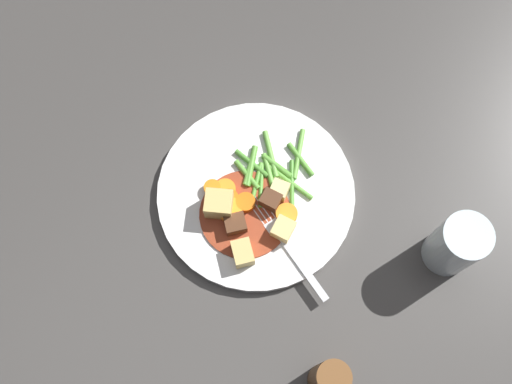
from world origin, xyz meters
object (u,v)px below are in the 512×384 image
at_px(potato_chunk_1, 219,204).
at_px(fork, 286,244).
at_px(potato_chunk_2, 243,253).
at_px(meat_chunk_0, 235,224).
at_px(water_glass, 456,245).
at_px(carrot_slice_4, 230,210).
at_px(carrot_slice_5, 212,188).
at_px(carrot_slice_3, 285,216).
at_px(potato_chunk_3, 283,229).
at_px(pepper_mill, 328,379).
at_px(dinner_plate, 256,194).
at_px(carrot_slice_2, 244,201).
at_px(meat_chunk_1, 269,203).
at_px(carrot_slice_0, 225,189).
at_px(carrot_slice_1, 229,199).
at_px(potato_chunk_0, 279,190).

distance_m(potato_chunk_1, fork, 0.11).
relative_size(potato_chunk_1, potato_chunk_2, 1.09).
distance_m(meat_chunk_0, water_glass, 0.30).
relative_size(carrot_slice_4, carrot_slice_5, 1.47).
relative_size(carrot_slice_3, carrot_slice_5, 1.28).
height_order(potato_chunk_3, pepper_mill, pepper_mill).
xyz_separation_m(carrot_slice_3, potato_chunk_2, (0.08, -0.01, 0.01)).
relative_size(meat_chunk_0, fork, 0.17).
bearing_deg(fork, carrot_slice_4, -82.46).
relative_size(carrot_slice_4, pepper_mill, 0.28).
relative_size(dinner_plate, potato_chunk_1, 7.53).
xyz_separation_m(carrot_slice_3, water_glass, (-0.10, 0.20, 0.03)).
relative_size(carrot_slice_3, potato_chunk_3, 1.05).
height_order(carrot_slice_2, potato_chunk_1, potato_chunk_1).
distance_m(carrot_slice_2, carrot_slice_4, 0.02).
bearing_deg(carrot_slice_5, meat_chunk_0, 70.67).
xyz_separation_m(carrot_slice_4, meat_chunk_1, (-0.04, 0.04, 0.01)).
height_order(carrot_slice_2, fork, carrot_slice_2).
bearing_deg(carrot_slice_0, potato_chunk_2, 54.12).
bearing_deg(carrot_slice_5, carrot_slice_4, 76.99).
distance_m(carrot_slice_3, potato_chunk_1, 0.09).
distance_m(carrot_slice_1, potato_chunk_3, 0.09).
xyz_separation_m(potato_chunk_1, potato_chunk_2, (0.03, 0.07, -0.01)).
bearing_deg(water_glass, carrot_slice_4, -61.89).
distance_m(carrot_slice_2, carrot_slice_3, 0.06).
xyz_separation_m(carrot_slice_0, meat_chunk_1, (-0.02, 0.06, 0.01)).
height_order(carrot_slice_3, carrot_slice_4, carrot_slice_4).
distance_m(potato_chunk_2, fork, 0.06).
relative_size(carrot_slice_4, potato_chunk_3, 1.21).
bearing_deg(carrot_slice_0, meat_chunk_1, 108.89).
distance_m(carrot_slice_2, carrot_slice_5, 0.05).
height_order(carrot_slice_0, potato_chunk_0, potato_chunk_0).
bearing_deg(dinner_plate, potato_chunk_1, -25.87).
relative_size(carrot_slice_2, potato_chunk_3, 0.94).
bearing_deg(potato_chunk_3, carrot_slice_0, -87.61).
relative_size(carrot_slice_5, water_glass, 0.23).
relative_size(dinner_plate, potato_chunk_3, 9.68).
xyz_separation_m(potato_chunk_2, water_glass, (-0.18, 0.22, 0.02)).
bearing_deg(carrot_slice_3, fork, 40.92).
relative_size(fork, water_glass, 1.65).
bearing_deg(water_glass, fork, -53.62).
distance_m(carrot_slice_4, potato_chunk_3, 0.08).
xyz_separation_m(meat_chunk_0, meat_chunk_1, (-0.05, 0.02, 0.00)).
xyz_separation_m(carrot_slice_3, potato_chunk_3, (0.02, 0.01, 0.01)).
height_order(potato_chunk_1, fork, potato_chunk_1).
bearing_deg(dinner_plate, carrot_slice_0, -53.93).
xyz_separation_m(potato_chunk_2, meat_chunk_1, (-0.08, -0.02, -0.00)).
xyz_separation_m(meat_chunk_0, fork, (-0.02, 0.07, -0.01)).
xyz_separation_m(meat_chunk_1, pepper_mill, (0.14, 0.20, 0.03)).
height_order(potato_chunk_0, meat_chunk_0, potato_chunk_0).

